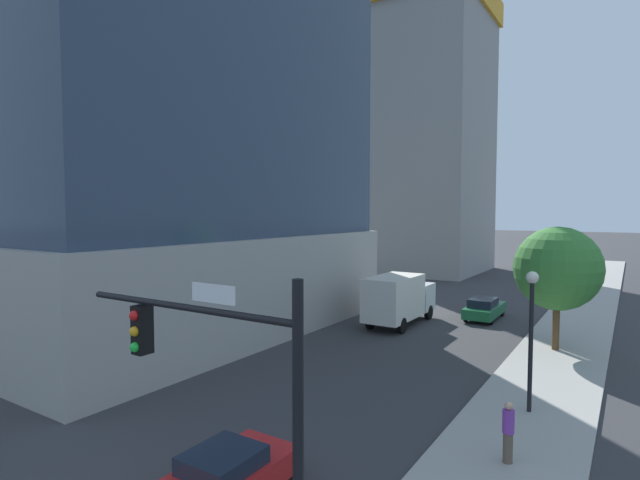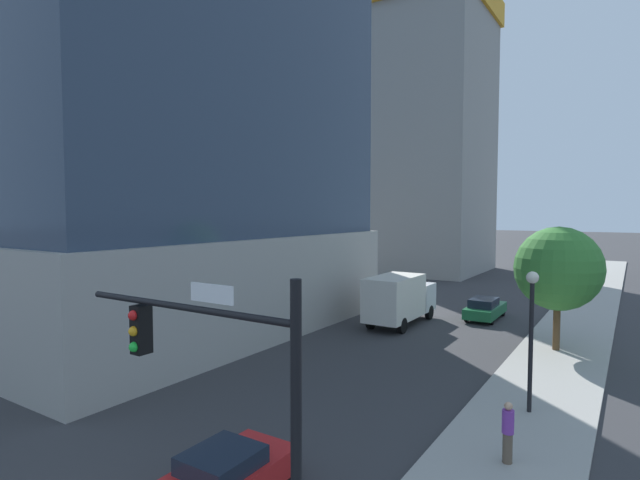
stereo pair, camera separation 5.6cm
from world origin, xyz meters
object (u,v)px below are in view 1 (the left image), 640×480
object	(u,v)px
box_truck	(399,298)
traffic_light_pole	(219,378)
street_tree	(558,269)
construction_building	(430,122)
car_green	(484,308)
pedestrian_purple_shirt	(508,431)
street_lamp	(531,319)
car_red	(222,479)

from	to	relation	value
box_truck	traffic_light_pole	bearing A→B (deg)	-74.70
street_tree	box_truck	world-z (taller)	street_tree
construction_building	car_green	world-z (taller)	construction_building
car_green	pedestrian_purple_shirt	world-z (taller)	pedestrian_purple_shirt
street_lamp	construction_building	bearing A→B (deg)	114.87
street_lamp	car_red	world-z (taller)	street_lamp
traffic_light_pole	construction_building	bearing A→B (deg)	106.07
car_red	car_green	xyz separation A→B (m)	(-0.00, 25.81, 0.03)
traffic_light_pole	box_truck	world-z (taller)	traffic_light_pole
construction_building	street_lamp	bearing A→B (deg)	-65.13
construction_building	street_tree	bearing A→B (deg)	-59.22
car_red	pedestrian_purple_shirt	xyz separation A→B (m)	(5.68, 5.91, 0.36)
street_tree	street_lamp	bearing A→B (deg)	-88.31
traffic_light_pole	street_tree	bearing A→B (deg)	81.39
traffic_light_pole	car_green	world-z (taller)	traffic_light_pole
traffic_light_pole	car_green	bearing A→B (deg)	94.08
street_tree	car_red	xyz separation A→B (m)	(-5.28, -19.59, -3.76)
construction_building	street_tree	size ratio (longest dim) A/B	6.50
traffic_light_pole	street_lamp	distance (m)	12.80
traffic_light_pole	car_red	world-z (taller)	traffic_light_pole
traffic_light_pole	street_lamp	xyz separation A→B (m)	(3.56, 12.27, -0.72)
street_tree	car_red	world-z (taller)	street_tree
street_lamp	car_green	xyz separation A→B (m)	(-5.55, 15.63, -2.85)
box_truck	pedestrian_purple_shirt	xyz separation A→B (m)	(9.98, -15.00, -0.74)
pedestrian_purple_shirt	street_tree	bearing A→B (deg)	91.70
street_tree	box_truck	distance (m)	10.02
construction_building	pedestrian_purple_shirt	bearing A→B (deg)	-67.11
street_lamp	car_red	distance (m)	11.94
street_tree	car_red	bearing A→B (deg)	-105.07
traffic_light_pole	car_green	size ratio (longest dim) A/B	1.32
construction_building	car_red	world-z (taller)	construction_building
street_tree	box_truck	xyz separation A→B (m)	(-9.58, 1.31, -2.65)
traffic_light_pole	street_tree	distance (m)	21.94
traffic_light_pole	street_lamp	world-z (taller)	traffic_light_pole
street_tree	car_green	xyz separation A→B (m)	(-5.28, 6.21, -3.73)
street_lamp	car_green	bearing A→B (deg)	109.56
traffic_light_pole	street_lamp	bearing A→B (deg)	73.81
traffic_light_pole	street_tree	world-z (taller)	street_tree
street_tree	car_green	size ratio (longest dim) A/B	1.39
traffic_light_pole	car_red	bearing A→B (deg)	133.50
car_green	box_truck	xyz separation A→B (m)	(-4.30, -4.90, 1.08)
street_tree	box_truck	bearing A→B (deg)	172.20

